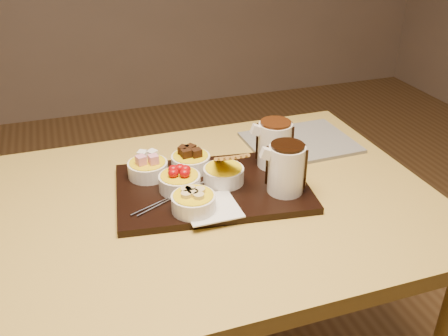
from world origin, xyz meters
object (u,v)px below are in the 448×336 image
object	(u,v)px
pitcher_dark_chocolate	(286,169)
newspaper	(300,142)
serving_board	(212,188)
pitcher_milk_chocolate	(275,145)
bowl_strawberries	(180,183)
dining_table	(187,237)

from	to	relation	value
pitcher_dark_chocolate	newspaper	size ratio (longest dim) A/B	0.39
serving_board	pitcher_dark_chocolate	world-z (taller)	pitcher_dark_chocolate
pitcher_dark_chocolate	pitcher_milk_chocolate	distance (m)	0.13
bowl_strawberries	serving_board	bearing A→B (deg)	-3.98
bowl_strawberries	pitcher_milk_chocolate	size ratio (longest dim) A/B	0.85
dining_table	pitcher_dark_chocolate	size ratio (longest dim) A/B	10.24
dining_table	serving_board	distance (m)	0.14
dining_table	newspaper	world-z (taller)	newspaper
serving_board	pitcher_milk_chocolate	size ratio (longest dim) A/B	3.92
serving_board	bowl_strawberries	distance (m)	0.08
serving_board	pitcher_dark_chocolate	size ratio (longest dim) A/B	3.92
dining_table	pitcher_milk_chocolate	world-z (taller)	pitcher_milk_chocolate
newspaper	dining_table	bearing A→B (deg)	-154.97
serving_board	pitcher_dark_chocolate	xyz separation A→B (m)	(0.16, -0.08, 0.07)
serving_board	newspaper	bearing A→B (deg)	35.35
pitcher_dark_chocolate	newspaper	xyz separation A→B (m)	(0.17, 0.25, -0.07)
dining_table	pitcher_dark_chocolate	bearing A→B (deg)	-12.36
dining_table	newspaper	size ratio (longest dim) A/B	4.03
dining_table	serving_board	xyz separation A→B (m)	(0.08, 0.03, 0.11)
bowl_strawberries	pitcher_dark_chocolate	size ratio (longest dim) A/B	0.85
pitcher_milk_chocolate	newspaper	xyz separation A→B (m)	(0.14, 0.12, -0.07)
dining_table	bowl_strawberries	bearing A→B (deg)	96.76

